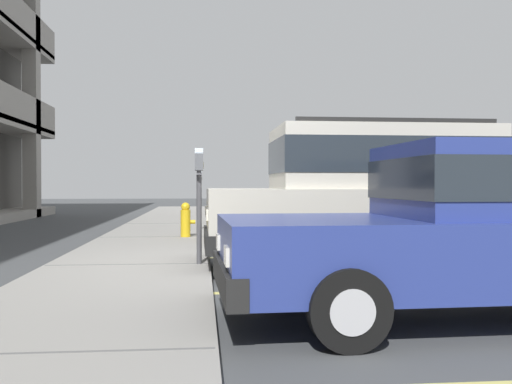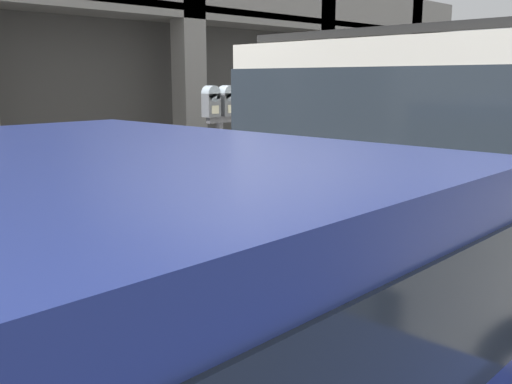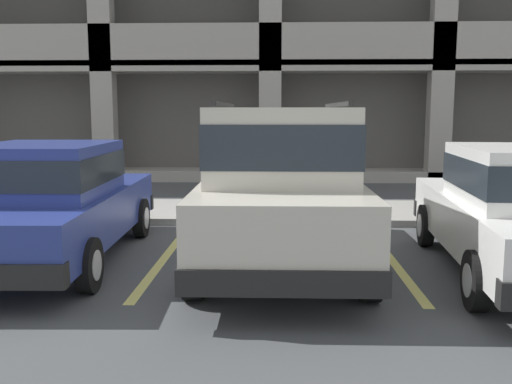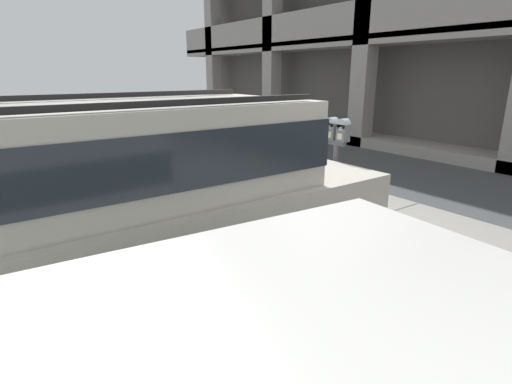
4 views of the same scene
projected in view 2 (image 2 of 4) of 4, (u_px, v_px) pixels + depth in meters
ground_plane at (246, 266)px, 5.51m from camera, size 80.00×80.00×0.10m
sidewalk at (167, 230)px, 6.40m from camera, size 40.00×2.20×0.12m
parking_stall_lines at (456, 259)px, 5.55m from camera, size 12.12×4.80×0.01m
silver_suv at (467, 177)px, 3.82m from camera, size 2.04×4.79×2.03m
red_sedan at (59, 368)px, 1.83m from camera, size 1.94×4.53×1.54m
parking_meter_near at (220, 127)px, 5.49m from camera, size 0.35×0.12×1.55m
parking_meter_far at (486, 119)px, 9.67m from camera, size 0.15×0.12×1.42m
fire_hydrant at (407, 164)px, 8.58m from camera, size 0.30×0.30×0.70m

